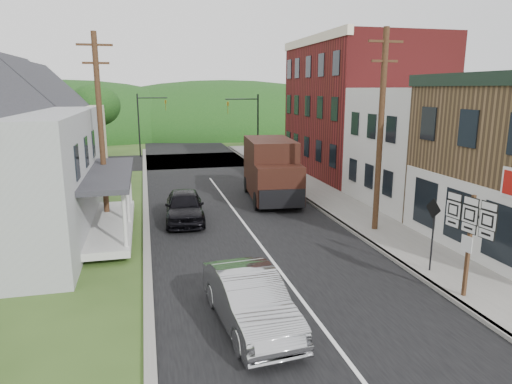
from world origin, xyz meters
TOP-DOWN VIEW (x-y plane):
  - ground at (0.00, 0.00)m, footprint 120.00×120.00m
  - road at (0.00, 10.00)m, footprint 9.00×90.00m
  - cross_road at (0.00, 27.00)m, footprint 60.00×9.00m
  - sidewalk_right at (5.90, 8.00)m, footprint 2.80×55.00m
  - curb_right at (4.55, 8.00)m, footprint 0.20×55.00m
  - curb_left at (-4.65, 8.00)m, footprint 0.30×55.00m
  - storefront_white at (11.30, 7.50)m, footprint 8.00×7.00m
  - storefront_red at (11.30, 17.00)m, footprint 8.00×12.00m
  - house_blue at (-11.00, 17.00)m, footprint 7.14×8.16m
  - house_cream at (-11.50, 26.00)m, footprint 7.14×8.16m
  - utility_pole_right at (5.60, 3.50)m, footprint 1.60×0.26m
  - utility_pole_left at (-6.50, 8.00)m, footprint 1.60×0.26m
  - traffic_signal_right at (4.30, 23.50)m, footprint 2.87×0.20m
  - traffic_signal_left at (-4.30, 30.50)m, footprint 2.87×0.20m
  - tree_left_d at (-9.00, 32.00)m, footprint 4.80×4.80m
  - forested_ridge at (0.00, 55.00)m, footprint 90.00×30.00m
  - silver_sedan at (-1.92, -3.50)m, footprint 2.08×4.82m
  - dark_sedan at (-2.77, 7.22)m, footprint 2.12×4.68m
  - delivery_van at (2.62, 10.59)m, footprint 3.16×6.57m
  - route_sign_cluster at (4.88, -3.52)m, footprint 0.32×1.83m
  - warning_sign at (5.08, -1.47)m, footprint 0.15×0.73m

SIDE VIEW (x-z plane):
  - ground at x=0.00m, z-range 0.00..0.00m
  - road at x=0.00m, z-range -0.01..0.01m
  - cross_road at x=0.00m, z-range -0.01..0.01m
  - forested_ridge at x=0.00m, z-range -8.00..8.00m
  - curb_left at x=-4.65m, z-range 0.00..0.12m
  - sidewalk_right at x=5.90m, z-range 0.00..0.15m
  - curb_right at x=4.55m, z-range 0.00..0.15m
  - silver_sedan at x=-1.92m, z-range 0.00..1.54m
  - dark_sedan at x=-2.77m, z-range 0.00..1.56m
  - delivery_van at x=2.62m, z-range 0.02..3.57m
  - warning_sign at x=5.08m, z-range 0.52..3.16m
  - route_sign_cluster at x=4.88m, z-range 0.63..3.84m
  - storefront_white at x=11.30m, z-range 0.00..6.50m
  - house_blue at x=-11.00m, z-range 0.05..7.33m
  - house_cream at x=-11.50m, z-range 0.05..7.33m
  - traffic_signal_right at x=4.30m, z-range 0.76..6.76m
  - traffic_signal_left at x=-4.30m, z-range 0.76..6.76m
  - utility_pole_right at x=5.60m, z-range 0.16..9.16m
  - utility_pole_left at x=-6.50m, z-range 0.16..9.16m
  - tree_left_d at x=-9.00m, z-range 1.41..8.35m
  - storefront_red at x=11.30m, z-range 0.00..10.00m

